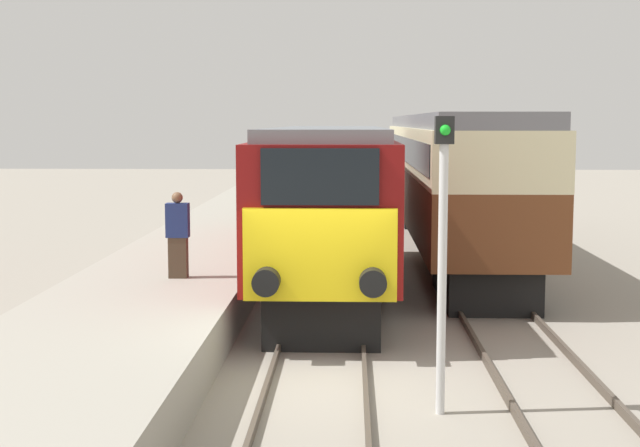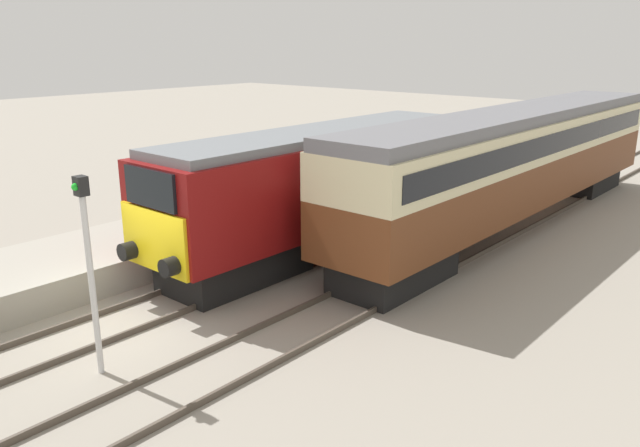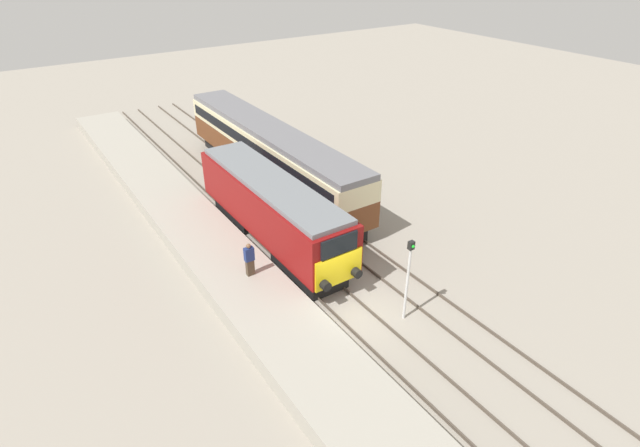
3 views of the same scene
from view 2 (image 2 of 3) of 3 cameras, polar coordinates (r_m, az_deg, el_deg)
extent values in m
plane|color=gray|center=(15.35, -17.89, -8.69)|extent=(120.00, 120.00, 0.00)
cube|color=#9E998C|center=(22.28, -4.92, 1.04)|extent=(3.50, 50.00, 0.84)
cube|color=#4C4238|center=(18.62, -5.95, -3.24)|extent=(0.07, 60.00, 0.14)
cube|color=#4C4238|center=(17.66, -2.74, -4.28)|extent=(0.07, 60.00, 0.14)
cube|color=#4C4238|center=(16.45, 2.24, -5.87)|extent=(0.07, 60.00, 0.14)
cube|color=#4C4238|center=(15.67, 6.37, -7.14)|extent=(0.07, 60.00, 0.14)
cube|color=black|center=(17.13, -7.62, -3.55)|extent=(2.03, 4.00, 1.00)
cube|color=black|center=(22.17, 6.07, 1.15)|extent=(2.03, 4.00, 1.00)
cube|color=maroon|center=(19.04, 0.12, 4.15)|extent=(2.70, 12.03, 2.52)
cube|color=yellow|center=(15.27, -14.93, -1.49)|extent=(2.48, 0.10, 1.51)
cube|color=black|center=(14.94, -15.28, 3.11)|extent=(1.89, 0.10, 0.91)
cube|color=slate|center=(18.80, 0.12, 8.27)|extent=(2.38, 11.55, 0.24)
cylinder|color=black|center=(15.97, -17.17, -2.42)|extent=(0.44, 0.35, 0.44)
cylinder|color=black|center=(14.62, -13.59, -3.88)|extent=(0.44, 0.35, 0.44)
cube|color=black|center=(16.83, 6.79, -3.97)|extent=(1.89, 3.60, 0.95)
cube|color=black|center=(29.74, 23.03, 3.80)|extent=(1.89, 3.60, 0.95)
cube|color=brown|center=(22.74, 17.44, 4.04)|extent=(2.70, 19.08, 1.55)
cube|color=beige|center=(22.50, 17.74, 7.48)|extent=(2.71, 19.08, 1.22)
cube|color=black|center=(22.50, 17.74, 7.48)|extent=(2.75, 18.31, 0.67)
cube|color=slate|center=(22.40, 17.92, 9.47)|extent=(2.48, 19.08, 0.36)
cube|color=#473828|center=(19.33, -12.39, 0.83)|extent=(0.36, 0.24, 0.80)
cube|color=navy|center=(19.15, -12.53, 2.95)|extent=(0.44, 0.26, 0.67)
sphere|color=brown|center=(19.06, -12.61, 4.25)|extent=(0.22, 0.22, 0.22)
cylinder|color=silver|center=(12.64, -20.10, -5.53)|extent=(0.12, 0.12, 3.60)
cube|color=black|center=(12.08, -21.02, 3.23)|extent=(0.24, 0.20, 0.36)
sphere|color=green|center=(12.03, -21.48, 3.13)|extent=(0.14, 0.14, 0.14)
camera|label=1|loc=(13.41, -74.42, -6.31)|focal=50.00mm
camera|label=3|loc=(25.17, -71.21, 25.36)|focal=28.00mm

